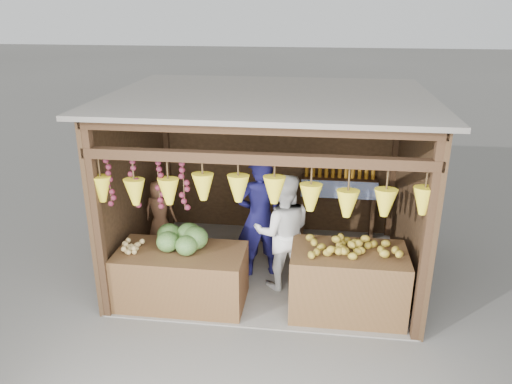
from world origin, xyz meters
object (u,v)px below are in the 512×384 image
Objects in this scene: man_standing at (260,218)px; vendor_seated at (160,212)px; woman_standing at (283,232)px; counter_left at (182,277)px; counter_right at (347,282)px.

man_standing is 1.58m from vendor_seated.
woman_standing is at bearing 124.05° from man_standing.
vendor_seated is (-0.62, 1.12, 0.44)m from counter_left.
vendor_seated is at bearing 159.01° from counter_right.
woman_standing is (1.30, 0.60, 0.46)m from counter_left.
counter_left is at bearing 25.98° from man_standing.
man_standing is (-1.24, 0.84, 0.47)m from counter_right.
counter_right is 0.79× the size of man_standing.
counter_left is 1.50m from woman_standing.
man_standing is at bearing 43.39° from counter_left.
vendor_seated reaches higher than counter_left.
vendor_seated reaches higher than counter_right.
vendor_seated is (-1.92, 0.52, -0.02)m from woman_standing.
man_standing reaches higher than counter_right.
woman_standing is (-0.88, 0.55, 0.40)m from counter_right.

